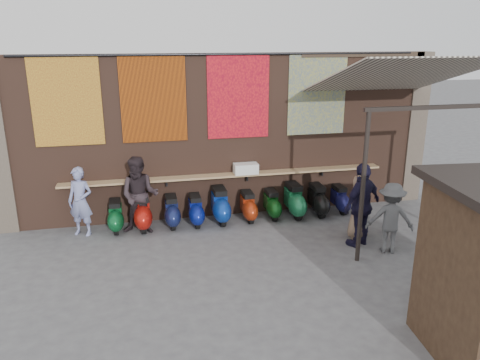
{
  "coord_description": "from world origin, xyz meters",
  "views": [
    {
      "loc": [
        -2.13,
        -8.51,
        4.38
      ],
      "look_at": [
        0.05,
        1.2,
        1.31
      ],
      "focal_mm": 35.0,
      "sensor_mm": 36.0,
      "label": 1
    }
  ],
  "objects_px": {
    "scooter_stool_2": "(172,212)",
    "shopper_navy": "(362,205)",
    "scooter_stool_1": "(143,213)",
    "scooter_stool_7": "(294,201)",
    "scooter_stool_4": "(220,206)",
    "scooter_stool_8": "(318,200)",
    "scooter_stool_5": "(248,207)",
    "scooter_stool_0": "(116,216)",
    "scooter_stool_3": "(196,211)",
    "diner_left": "(80,202)",
    "scooter_stool_6": "(272,204)",
    "shopper_tan": "(360,207)",
    "shelf_box": "(246,169)",
    "diner_right": "(140,196)",
    "shopper_grey": "(390,218)",
    "scooter_stool_9": "(340,199)"
  },
  "relations": [
    {
      "from": "scooter_stool_2",
      "to": "shopper_navy",
      "type": "xyz_separation_m",
      "value": [
        3.9,
        -1.95,
        0.56
      ]
    },
    {
      "from": "scooter_stool_1",
      "to": "scooter_stool_7",
      "type": "height_order",
      "value": "scooter_stool_7"
    },
    {
      "from": "scooter_stool_4",
      "to": "scooter_stool_8",
      "type": "xyz_separation_m",
      "value": [
        2.51,
        -0.06,
        -0.04
      ]
    },
    {
      "from": "scooter_stool_2",
      "to": "scooter_stool_5",
      "type": "xyz_separation_m",
      "value": [
        1.87,
        -0.02,
        -0.01
      ]
    },
    {
      "from": "scooter_stool_0",
      "to": "scooter_stool_3",
      "type": "relative_size",
      "value": 1.0
    },
    {
      "from": "scooter_stool_4",
      "to": "shopper_navy",
      "type": "distance_m",
      "value": 3.4
    },
    {
      "from": "scooter_stool_0",
      "to": "scooter_stool_7",
      "type": "xyz_separation_m",
      "value": [
        4.37,
        -0.03,
        0.06
      ]
    },
    {
      "from": "scooter_stool_5",
      "to": "diner_left",
      "type": "distance_m",
      "value": 3.94
    },
    {
      "from": "scooter_stool_6",
      "to": "shopper_tan",
      "type": "bearing_deg",
      "value": -44.96
    },
    {
      "from": "scooter_stool_8",
      "to": "diner_left",
      "type": "xyz_separation_m",
      "value": [
        -5.73,
        0.01,
        0.41
      ]
    },
    {
      "from": "scooter_stool_7",
      "to": "shopper_tan",
      "type": "relative_size",
      "value": 0.6
    },
    {
      "from": "shelf_box",
      "to": "scooter_stool_6",
      "type": "xyz_separation_m",
      "value": [
        0.61,
        -0.26,
        -0.9
      ]
    },
    {
      "from": "scooter_stool_4",
      "to": "scooter_stool_7",
      "type": "relative_size",
      "value": 1.01
    },
    {
      "from": "scooter_stool_5",
      "to": "scooter_stool_7",
      "type": "height_order",
      "value": "scooter_stool_7"
    },
    {
      "from": "scooter_stool_4",
      "to": "shopper_navy",
      "type": "relative_size",
      "value": 0.48
    },
    {
      "from": "shopper_navy",
      "to": "diner_right",
      "type": "bearing_deg",
      "value": -46.65
    },
    {
      "from": "scooter_stool_0",
      "to": "shopper_tan",
      "type": "distance_m",
      "value": 5.6
    },
    {
      "from": "shopper_navy",
      "to": "scooter_stool_4",
      "type": "bearing_deg",
      "value": -61.84
    },
    {
      "from": "scooter_stool_0",
      "to": "shelf_box",
      "type": "bearing_deg",
      "value": 4.78
    },
    {
      "from": "scooter_stool_3",
      "to": "scooter_stool_5",
      "type": "xyz_separation_m",
      "value": [
        1.3,
        0.01,
        -0.01
      ]
    },
    {
      "from": "shelf_box",
      "to": "scooter_stool_5",
      "type": "bearing_deg",
      "value": -91.09
    },
    {
      "from": "scooter_stool_5",
      "to": "scooter_stool_7",
      "type": "xyz_separation_m",
      "value": [
        1.2,
        -0.0,
        0.06
      ]
    },
    {
      "from": "scooter_stool_0",
      "to": "scooter_stool_4",
      "type": "relative_size",
      "value": 0.85
    },
    {
      "from": "shopper_navy",
      "to": "scooter_stool_0",
      "type": "bearing_deg",
      "value": -46.62
    },
    {
      "from": "scooter_stool_0",
      "to": "scooter_stool_5",
      "type": "distance_m",
      "value": 3.17
    },
    {
      "from": "scooter_stool_0",
      "to": "diner_left",
      "type": "bearing_deg",
      "value": -177.35
    },
    {
      "from": "scooter_stool_1",
      "to": "shopper_navy",
      "type": "height_order",
      "value": "shopper_navy"
    },
    {
      "from": "scooter_stool_6",
      "to": "shopper_tan",
      "type": "distance_m",
      "value": 2.25
    },
    {
      "from": "scooter_stool_5",
      "to": "scooter_stool_0",
      "type": "bearing_deg",
      "value": 179.52
    },
    {
      "from": "scooter_stool_3",
      "to": "scooter_stool_6",
      "type": "bearing_deg",
      "value": 1.26
    },
    {
      "from": "scooter_stool_2",
      "to": "shelf_box",
      "type": "bearing_deg",
      "value": 8.26
    },
    {
      "from": "scooter_stool_6",
      "to": "scooter_stool_7",
      "type": "height_order",
      "value": "scooter_stool_7"
    },
    {
      "from": "scooter_stool_6",
      "to": "scooter_stool_7",
      "type": "relative_size",
      "value": 0.83
    },
    {
      "from": "scooter_stool_8",
      "to": "diner_left",
      "type": "distance_m",
      "value": 5.74
    },
    {
      "from": "shelf_box",
      "to": "shopper_tan",
      "type": "distance_m",
      "value": 2.89
    },
    {
      "from": "scooter_stool_7",
      "to": "shopper_grey",
      "type": "xyz_separation_m",
      "value": [
        1.28,
        -2.36,
        0.34
      ]
    },
    {
      "from": "scooter_stool_5",
      "to": "scooter_stool_8",
      "type": "xyz_separation_m",
      "value": [
        1.82,
        -0.02,
        0.03
      ]
    },
    {
      "from": "scooter_stool_9",
      "to": "diner_right",
      "type": "xyz_separation_m",
      "value": [
        -5.04,
        -0.22,
        0.56
      ]
    },
    {
      "from": "scooter_stool_1",
      "to": "scooter_stool_6",
      "type": "distance_m",
      "value": 3.17
    },
    {
      "from": "scooter_stool_0",
      "to": "diner_right",
      "type": "height_order",
      "value": "diner_right"
    },
    {
      "from": "diner_left",
      "to": "shopper_tan",
      "type": "distance_m",
      "value": 6.29
    },
    {
      "from": "shopper_tan",
      "to": "scooter_stool_2",
      "type": "bearing_deg",
      "value": 109.7
    },
    {
      "from": "scooter_stool_1",
      "to": "shopper_tan",
      "type": "relative_size",
      "value": 0.59
    },
    {
      "from": "scooter_stool_6",
      "to": "shopper_navy",
      "type": "xyz_separation_m",
      "value": [
        1.41,
        -1.97,
        0.58
      ]
    },
    {
      "from": "scooter_stool_4",
      "to": "scooter_stool_9",
      "type": "height_order",
      "value": "scooter_stool_4"
    },
    {
      "from": "scooter_stool_9",
      "to": "scooter_stool_6",
      "type": "bearing_deg",
      "value": 179.98
    },
    {
      "from": "scooter_stool_1",
      "to": "diner_left",
      "type": "height_order",
      "value": "diner_left"
    },
    {
      "from": "shopper_navy",
      "to": "scooter_stool_5",
      "type": "bearing_deg",
      "value": -69.57
    },
    {
      "from": "scooter_stool_5",
      "to": "shopper_navy",
      "type": "distance_m",
      "value": 2.86
    },
    {
      "from": "shopper_tan",
      "to": "scooter_stool_0",
      "type": "bearing_deg",
      "value": 114.4
    }
  ]
}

